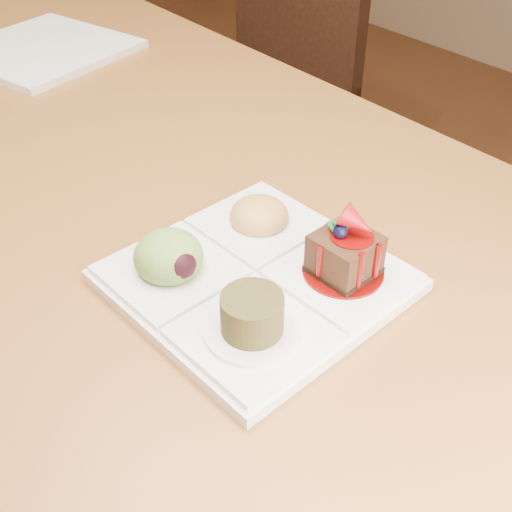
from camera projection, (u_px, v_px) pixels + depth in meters
ground at (41, 442)px, 1.35m from camera, size 6.00×6.00×0.00m
chair_right at (268, 50)px, 1.62m from camera, size 0.46×0.46×0.96m
sampler_plate at (252, 269)px, 0.59m from camera, size 0.24×0.24×0.09m
second_plate at (42, 50)px, 1.06m from camera, size 0.30×0.30×0.01m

